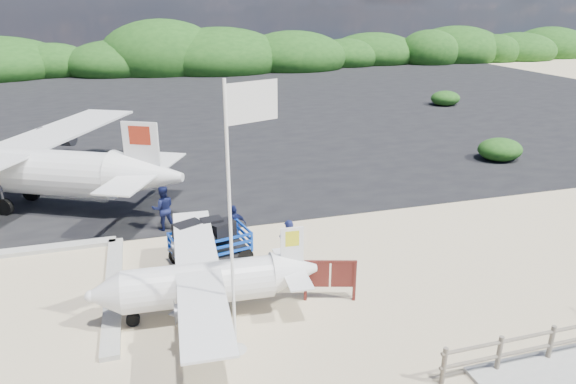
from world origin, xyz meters
name	(u,v)px	position (x,y,z in m)	size (l,w,h in m)	color
ground	(266,293)	(0.00, 0.00, 0.00)	(160.00, 160.00, 0.00)	beige
asphalt_apron	(179,108)	(0.00, 30.00, 0.00)	(90.00, 50.00, 0.04)	#B2B2B2
vegetation_band	(162,71)	(0.00, 55.00, 0.00)	(124.00, 8.00, 4.40)	#B2B2B2
fence	(547,360)	(6.00, -5.00, 0.00)	(6.40, 2.00, 1.10)	#B2B2B2
baggage_cart	(212,264)	(-1.33, 2.36, 0.00)	(2.78, 1.59, 1.39)	blue
flagpole	(236,349)	(-1.40, -2.41, 0.00)	(1.38, 0.57, 6.89)	white
signboard	(329,300)	(1.74, -0.90, 0.00)	(1.65, 0.15, 1.35)	#5D201A
crew_a	(288,243)	(1.14, 1.47, 0.85)	(0.62, 0.41, 1.70)	#111741
crew_b	(163,208)	(-2.68, 5.64, 0.90)	(0.88, 0.68, 1.80)	#111741
crew_c	(234,227)	(-0.32, 3.37, 0.82)	(0.96, 0.40, 1.64)	#111741
aircraft_large	(395,114)	(16.28, 23.01, 0.00)	(17.04, 17.04, 5.11)	#B2B2B2
aircraft_small	(21,104)	(-13.04, 35.87, 0.00)	(6.62, 6.62, 2.38)	#B2B2B2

